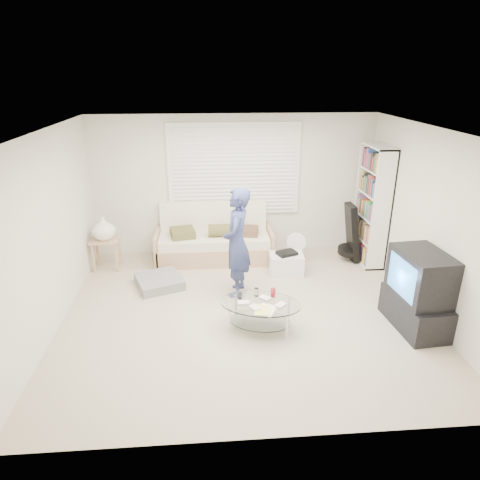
{
  "coord_description": "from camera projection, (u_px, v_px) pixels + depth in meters",
  "views": [
    {
      "loc": [
        -0.48,
        -5.22,
        3.18
      ],
      "look_at": [
        -0.05,
        0.3,
        0.97
      ],
      "focal_mm": 32.0,
      "sensor_mm": 36.0,
      "label": 1
    }
  ],
  "objects": [
    {
      "name": "tv_unit",
      "position": [
        418.0,
        292.0,
        5.51
      ],
      "size": [
        0.61,
        1.02,
        1.06
      ],
      "color": "black",
      "rests_on": "ground"
    },
    {
      "name": "grey_floor_pillow",
      "position": [
        159.0,
        281.0,
        6.74
      ],
      "size": [
        0.85,
        0.85,
        0.15
      ],
      "primitive_type": "cube",
      "rotation": [
        0.0,
        0.0,
        0.36
      ],
      "color": "slate",
      "rests_on": "ground"
    },
    {
      "name": "room_shell",
      "position": [
        242.0,
        191.0,
        5.88
      ],
      "size": [
        5.02,
        4.52,
        2.51
      ],
      "color": "beige",
      "rests_on": "ground"
    },
    {
      "name": "storage_bin",
      "position": [
        286.0,
        263.0,
        7.14
      ],
      "size": [
        0.58,
        0.42,
        0.39
      ],
      "color": "white",
      "rests_on": "ground"
    },
    {
      "name": "standing_person",
      "position": [
        237.0,
        243.0,
        6.25
      ],
      "size": [
        0.52,
        0.68,
        1.65
      ],
      "primitive_type": "imported",
      "rotation": [
        0.0,
        0.0,
        -1.8
      ],
      "color": "navy",
      "rests_on": "ground"
    },
    {
      "name": "ground",
      "position": [
        245.0,
        312.0,
        6.04
      ],
      "size": [
        5.0,
        5.0,
        0.0
      ],
      "primitive_type": "plane",
      "color": "tan",
      "rests_on": "ground"
    },
    {
      "name": "futon_sofa",
      "position": [
        214.0,
        242.0,
        7.63
      ],
      "size": [
        2.05,
        0.83,
        1.0
      ],
      "color": "tan",
      "rests_on": "ground"
    },
    {
      "name": "floor_fan",
      "position": [
        295.0,
        245.0,
        7.47
      ],
      "size": [
        0.34,
        0.23,
        0.57
      ],
      "color": "white",
      "rests_on": "ground"
    },
    {
      "name": "bookshelf",
      "position": [
        372.0,
        206.0,
        7.3
      ],
      "size": [
        0.32,
        0.86,
        2.04
      ],
      "color": "white",
      "rests_on": "ground"
    },
    {
      "name": "coffee_table",
      "position": [
        260.0,
        308.0,
        5.53
      ],
      "size": [
        1.18,
        0.91,
        0.51
      ],
      "color": "silver",
      "rests_on": "ground"
    },
    {
      "name": "window_blinds",
      "position": [
        234.0,
        170.0,
        7.51
      ],
      "size": [
        2.32,
        0.08,
        1.62
      ],
      "color": "silver",
      "rests_on": "ground"
    },
    {
      "name": "guitar_case",
      "position": [
        351.0,
        237.0,
        7.5
      ],
      "size": [
        0.37,
        0.38,
        1.03
      ],
      "color": "black",
      "rests_on": "ground"
    },
    {
      "name": "side_table",
      "position": [
        104.0,
        230.0,
        7.12
      ],
      "size": [
        0.47,
        0.38,
        0.94
      ],
      "color": "tan",
      "rests_on": "ground"
    }
  ]
}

